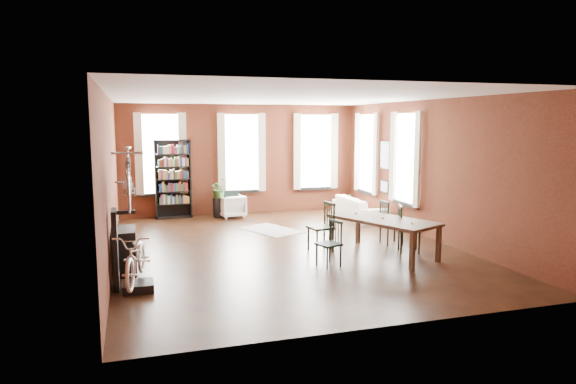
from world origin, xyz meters
name	(u,v)px	position (x,y,z in m)	size (l,w,h in m)	color
room	(288,147)	(0.25, 0.62, 2.14)	(9.00, 9.04, 3.22)	black
dining_table	(382,237)	(1.72, -1.16, 0.38)	(1.01, 2.22, 0.76)	brown
dining_chair_a	(329,244)	(0.38, -1.59, 0.43)	(0.39, 0.39, 0.85)	#163032
dining_chair_b	(321,227)	(0.63, -0.49, 0.51)	(0.47, 0.47, 1.02)	black
dining_chair_c	(409,229)	(2.37, -1.09, 0.49)	(0.45, 0.45, 0.98)	black
dining_chair_d	(392,222)	(2.37, -0.32, 0.48)	(0.44, 0.44, 0.96)	#1C3C3E
bookshelf	(173,179)	(-2.00, 4.30, 1.10)	(1.00, 0.32, 2.20)	black
white_armchair	(232,205)	(-0.43, 3.87, 0.35)	(0.68, 0.64, 0.70)	silver
cream_sofa	(360,204)	(2.95, 2.60, 0.41)	(2.08, 0.61, 0.81)	beige
striped_rug	(271,230)	(0.19, 1.84, 0.01)	(0.96, 1.54, 0.01)	black
bike_trainer	(138,286)	(-3.07, -2.01, 0.07)	(0.48, 0.48, 0.14)	black
bike_wall_rack	(115,249)	(-3.40, -1.80, 0.65)	(0.16, 0.60, 1.30)	black
console_table	(124,251)	(-3.28, -0.90, 0.40)	(0.40, 0.80, 0.80)	black
plant_stand	(219,208)	(-0.78, 3.98, 0.27)	(0.27, 0.27, 0.55)	black
plant_by_sofa	(346,208)	(2.99, 3.62, 0.13)	(0.31, 0.56, 0.25)	#2F5F26
plant_small	(411,230)	(3.37, 0.51, 0.07)	(0.19, 0.36, 0.13)	#2B5522
bicycle_floor	(136,234)	(-3.08, -1.98, 0.92)	(0.55, 0.82, 1.57)	silver
bicycle_hung	(128,157)	(-3.15, -1.80, 2.13)	(0.47, 1.00, 1.66)	#A5A8AD
plant_on_stand	(220,191)	(-0.75, 3.95, 0.77)	(0.51, 0.57, 0.44)	#2D5923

